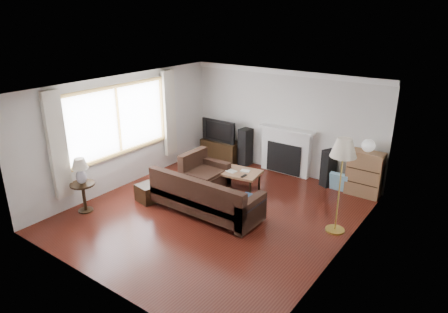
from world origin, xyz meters
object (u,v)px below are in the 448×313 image
Objects in this scene: sectional_sofa at (206,195)px; coffee_table at (234,180)px; floor_lamp at (340,186)px; side_table at (84,197)px; bookshelf at (365,174)px; tv_stand at (221,150)px.

coffee_table is at bearing 99.05° from sectional_sofa.
side_table is (-4.34, -2.20, -0.59)m from floor_lamp.
floor_lamp reaches higher than sectional_sofa.
side_table is (-4.26, -4.00, -0.20)m from bookshelf.
floor_lamp is (0.09, -1.80, 0.39)m from bookshelf.
side_table reaches higher than tv_stand.
tv_stand is 0.44× the size of sectional_sofa.
coffee_table is 1.97× the size of side_table.
sectional_sofa is (1.54, -2.59, 0.13)m from tv_stand.
tv_stand is at bearing 120.68° from sectional_sofa.
tv_stand is 1.07× the size of bookshelf.
coffee_table is 2.63m from floor_lamp.
side_table is (-0.48, -3.95, 0.03)m from tv_stand.
floor_lamp is at bearing -16.85° from coffee_table.
sectional_sofa is (-2.24, -2.64, -0.10)m from bookshelf.
tv_stand is 0.90× the size of coffee_table.
coffee_table is (-2.44, -1.42, -0.27)m from bookshelf.
bookshelf is at bearing 49.72° from sectional_sofa.
coffee_table is (-0.20, 1.23, -0.16)m from sectional_sofa.
sectional_sofa reaches higher than side_table.
tv_stand is 3.98m from side_table.
coffee_table is at bearing 54.82° from side_table.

